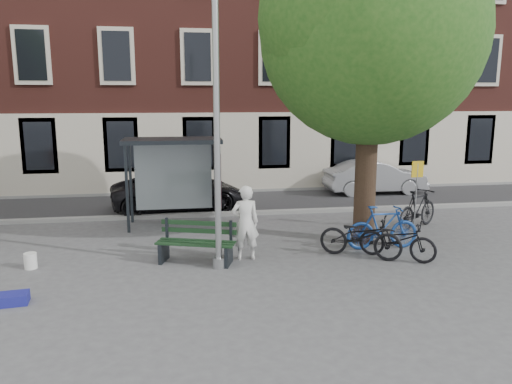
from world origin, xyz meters
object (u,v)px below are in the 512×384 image
Objects in this scene: lamppost at (217,146)px; bike_d at (418,209)px; painter at (245,223)px; notice_sign at (417,180)px; car_silver at (375,177)px; bike_a at (397,239)px; car_dark at (179,191)px; bike_b at (382,227)px; bike_c at (361,236)px; bus_shelter at (186,162)px; bench at (196,244)px.

bike_d is (6.07, 2.55, -2.20)m from lamppost.
painter is 5.47m from notice_sign.
bike_a is at bearing 161.20° from car_silver.
bike_a is 2.95m from notice_sign.
car_silver is at bearing -83.66° from car_dark.
car_dark is at bearing 28.85° from bike_d.
bike_b reaches higher than bike_c.
bike_b is 0.97× the size of bike_d.
bus_shelter is 1.46× the size of bike_d.
bike_a is 0.41× the size of car_dark.
bus_shelter reaches higher than notice_sign.
bus_shelter reaches higher than bike_d.
bike_d is at bearing 49.67° from notice_sign.
notice_sign is (-1.09, -5.66, 0.84)m from car_silver.
bike_a is at bearing -126.19° from notice_sign.
bike_d is 5.44m from car_silver.
car_dark is (-0.24, 2.07, -1.29)m from bus_shelter.
car_dark is at bearing 78.80° from bike_a.
bike_c is 7.33m from car_dark.
bench is at bearing 177.39° from car_dark.
lamppost is at bearing 138.57° from car_silver.
bench is at bearing 0.51° from painter.
bench is 4.77m from bike_a.
lamppost reaches higher than painter.
car_dark is (-5.11, 6.20, 0.15)m from bike_a.
painter reaches higher than bike_b.
lamppost is at bearing 101.06° from bike_b.
lamppost reaches higher than bike_a.
bike_a is 3.14m from bike_d.
bike_b is 7.40m from car_dark.
bike_c is (3.44, 0.24, -2.26)m from lamppost.
bus_shelter is 1.52× the size of bike_b.
bike_a is at bearing -40.25° from bus_shelter.
painter is at bearing 139.54° from car_silver.
car_dark is at bearing 68.09° from bike_c.
bench is at bearing -165.90° from notice_sign.
lamppost is 3.07× the size of bike_c.
bike_d is 0.43× the size of car_dark.
lamppost is 3.25× the size of bike_b.
bike_c is at bearing 111.74° from bike_a.
car_dark is (-5.08, 5.38, 0.07)m from bike_b.
bus_shelter reaches higher than bike_c.
notice_sign is (-0.23, -0.29, 0.92)m from bike_d.
bus_shelter is 6.02m from bike_b.
painter is at bearing 37.95° from lamppost.
lamppost is 6.60m from car_dark.
bike_b is 0.41× the size of car_dark.
bus_shelter is at bearing 43.41° from bike_d.
car_silver is (2.66, 7.94, 0.17)m from bike_a.
bike_a is at bearing -0.26° from lamppost.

